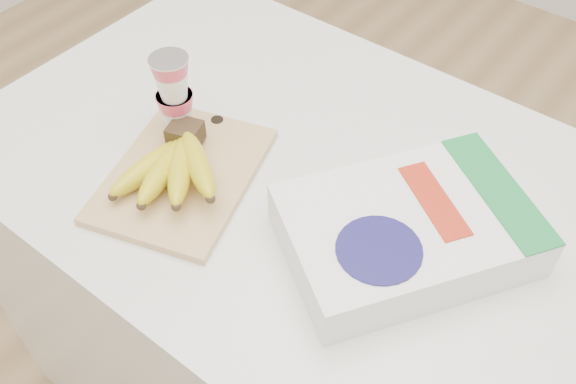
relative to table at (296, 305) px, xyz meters
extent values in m
cube|color=white|center=(0.00, 0.00, 0.00)|extent=(1.04, 0.69, 0.78)
cube|color=tan|center=(-0.12, -0.13, 0.40)|extent=(0.27, 0.32, 0.01)
cube|color=#382816|center=(-0.16, -0.08, 0.43)|extent=(0.06, 0.06, 0.03)
ellipsoid|color=gold|center=(-0.15, -0.16, 0.42)|extent=(0.04, 0.16, 0.05)
sphere|color=#382816|center=(-0.15, -0.23, 0.42)|extent=(0.01, 0.01, 0.01)
ellipsoid|color=gold|center=(-0.13, -0.15, 0.43)|extent=(0.09, 0.16, 0.05)
sphere|color=#382816|center=(-0.10, -0.22, 0.43)|extent=(0.01, 0.01, 0.01)
ellipsoid|color=gold|center=(-0.11, -0.14, 0.43)|extent=(0.13, 0.14, 0.05)
sphere|color=#382816|center=(-0.06, -0.20, 0.43)|extent=(0.01, 0.01, 0.01)
ellipsoid|color=gold|center=(-0.09, -0.12, 0.44)|extent=(0.15, 0.11, 0.05)
sphere|color=#382816|center=(-0.03, -0.16, 0.44)|extent=(0.01, 0.01, 0.01)
cylinder|color=silver|center=(-0.19, -0.06, 0.54)|extent=(0.06, 0.06, 0.00)
cube|color=white|center=(0.21, -0.03, 0.43)|extent=(0.36, 0.39, 0.07)
cube|color=#1C7F3C|center=(0.28, 0.08, 0.46)|extent=(0.21, 0.17, 0.00)
cylinder|color=#1B1655|center=(0.21, -0.11, 0.46)|extent=(0.15, 0.15, 0.00)
cube|color=red|center=(0.22, 0.01, 0.46)|extent=(0.14, 0.11, 0.00)
camera|label=1|loc=(0.41, -0.56, 1.09)|focal=40.00mm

